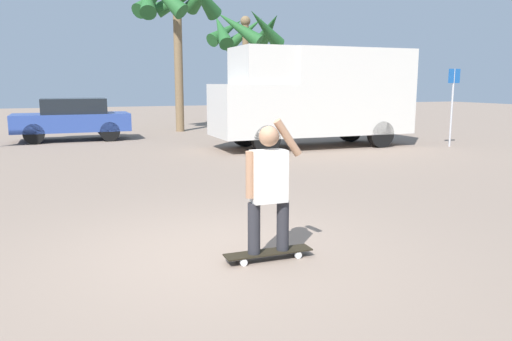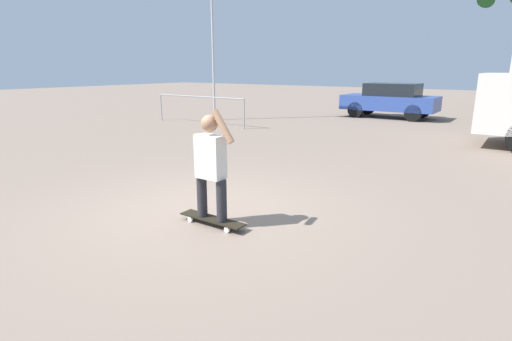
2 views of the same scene
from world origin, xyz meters
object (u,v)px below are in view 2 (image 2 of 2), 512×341
parked_car_blue (390,100)px  flagpole (214,22)px  skateboard (212,220)px  person_skateboarder (211,162)px

parked_car_blue → flagpole: flagpole is taller
skateboard → person_skateboarder: person_skateboarder is taller
person_skateboarder → parked_car_blue: 13.83m
flagpole → skateboard: bearing=-49.9°
skateboard → parked_car_blue: bearing=97.3°
person_skateboarder → flagpole: size_ratio=0.22×
skateboard → person_skateboarder: bearing=180.0°
skateboard → parked_car_blue: (-1.75, 13.72, 0.70)m
skateboard → parked_car_blue: size_ratio=0.26×
person_skateboarder → flagpole: 11.95m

